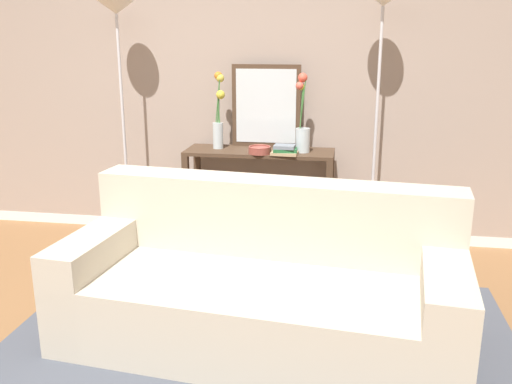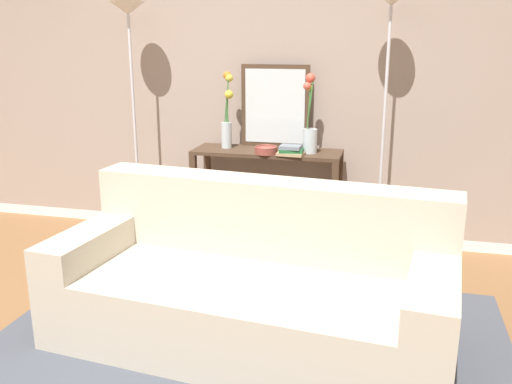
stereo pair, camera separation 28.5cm
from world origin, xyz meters
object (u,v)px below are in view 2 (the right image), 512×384
at_px(book_row_under_console, 232,236).
at_px(vase_short_flowers, 310,126).
at_px(vase_tall_flowers, 227,114).
at_px(book_stack, 291,151).
at_px(couch, 253,289).
at_px(floor_lamp_left, 131,57).
at_px(console_table, 267,181).
at_px(wall_mirror, 275,106).
at_px(fruit_bowl, 266,150).
at_px(floor_lamp_right, 388,54).

bearing_deg(book_row_under_console, vase_short_flowers, -1.00).
relative_size(vase_tall_flowers, book_stack, 2.92).
bearing_deg(vase_tall_flowers, couch, -68.45).
distance_m(floor_lamp_left, book_stack, 1.50).
bearing_deg(console_table, book_row_under_console, -180.00).
bearing_deg(wall_mirror, vase_tall_flowers, -159.41).
xyz_separation_m(floor_lamp_left, vase_tall_flowers, (0.78, 0.09, -0.45)).
bearing_deg(book_row_under_console, vase_tall_flowers, 136.51).
bearing_deg(wall_mirror, fruit_bowl, -90.72).
bearing_deg(vase_short_flowers, floor_lamp_right, -5.16).
distance_m(vase_tall_flowers, vase_short_flowers, 0.68).
bearing_deg(couch, vase_short_flowers, 86.53).
distance_m(wall_mirror, vase_short_flowers, 0.38).
height_order(couch, book_stack, book_stack).
height_order(vase_short_flowers, fruit_bowl, vase_short_flowers).
bearing_deg(vase_tall_flowers, vase_short_flowers, -3.53).
height_order(wall_mirror, book_stack, wall_mirror).
height_order(vase_tall_flowers, book_row_under_console, vase_tall_flowers).
xyz_separation_m(fruit_bowl, book_stack, (0.20, -0.01, 0.01)).
distance_m(floor_lamp_right, fruit_bowl, 1.14).
bearing_deg(floor_lamp_left, wall_mirror, 11.36).
relative_size(floor_lamp_left, book_row_under_console, 5.51).
bearing_deg(couch, book_row_under_console, 110.86).
bearing_deg(vase_tall_flowers, book_row_under_console, -43.49).
relative_size(floor_lamp_right, fruit_bowl, 11.39).
bearing_deg(console_table, floor_lamp_left, -176.82).
relative_size(floor_lamp_left, wall_mirror, 2.95).
relative_size(wall_mirror, vase_short_flowers, 1.09).
bearing_deg(fruit_bowl, vase_short_flowers, 20.34).
xyz_separation_m(vase_short_flowers, fruit_bowl, (-0.32, -0.12, -0.18)).
height_order(vase_tall_flowers, fruit_bowl, vase_tall_flowers).
bearing_deg(floor_lamp_left, fruit_bowl, -3.39).
bearing_deg(floor_lamp_left, floor_lamp_right, -0.00).
xyz_separation_m(floor_lamp_left, wall_mirror, (1.14, 0.23, -0.39)).
bearing_deg(couch, book_stack, 91.44).
height_order(floor_lamp_right, book_row_under_console, floor_lamp_right).
xyz_separation_m(console_table, floor_lamp_left, (-1.11, -0.06, 0.98)).
bearing_deg(book_row_under_console, console_table, 0.00).
bearing_deg(book_stack, couch, -88.56).
bearing_deg(book_row_under_console, book_stack, -14.83).
height_order(floor_lamp_left, book_stack, floor_lamp_left).
xyz_separation_m(console_table, book_stack, (0.22, -0.14, 0.29)).
xyz_separation_m(couch, floor_lamp_left, (-1.37, 1.40, 1.23)).
height_order(floor_lamp_left, vase_short_flowers, floor_lamp_left).
bearing_deg(fruit_bowl, vase_tall_flowers, 156.05).
height_order(vase_tall_flowers, book_stack, vase_tall_flowers).
height_order(vase_tall_flowers, vase_short_flowers, same).
height_order(console_table, book_stack, book_stack).
xyz_separation_m(floor_lamp_left, floor_lamp_right, (2.02, -0.00, 0.03)).
xyz_separation_m(vase_tall_flowers, book_stack, (0.56, -0.17, -0.24)).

